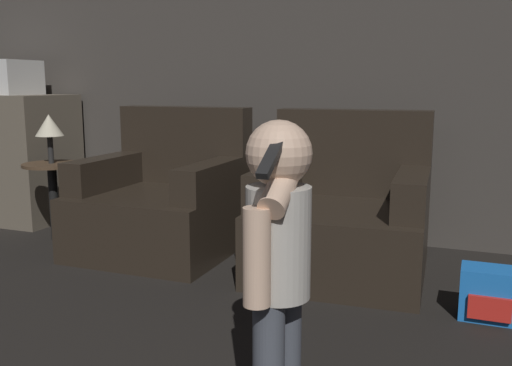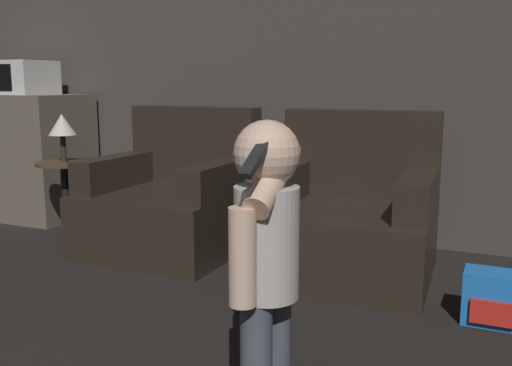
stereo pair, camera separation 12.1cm
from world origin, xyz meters
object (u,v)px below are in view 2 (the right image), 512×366
microwave (16,78)px  lamp (62,126)px  armchair_left (172,202)px  armchair_right (349,220)px  person_toddler (265,243)px  toy_backpack (494,298)px

microwave → lamp: 0.93m
armchair_left → lamp: 0.93m
armchair_left → armchair_right: (1.13, -0.00, 0.00)m
microwave → armchair_right: bearing=-6.7°
armchair_right → microwave: (-2.72, 0.32, 0.78)m
person_toddler → armchair_left: bearing=-128.3°
person_toddler → microwave: bearing=-111.2°
person_toddler → lamp: 2.46m
armchair_right → person_toddler: 1.44m
armchair_right → person_toddler: size_ratio=1.01×
armchair_right → lamp: 1.99m
armchair_right → toy_backpack: armchair_right is taller
toy_backpack → microwave: size_ratio=0.46×
person_toddler → microwave: 3.36m
toy_backpack → lamp: lamp is taller
person_toddler → armchair_right: bearing=-165.3°
armchair_left → toy_backpack: 1.95m
lamp → microwave: bearing=154.0°
armchair_left → lamp: bearing=-175.6°
armchair_left → toy_backpack: armchair_left is taller
person_toddler → toy_backpack: 1.27m
armchair_left → armchair_right: size_ratio=0.95×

